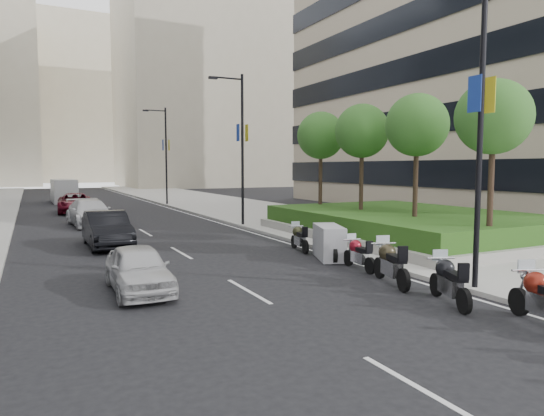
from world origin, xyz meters
TOP-DOWN VIEW (x-y plane):
  - ground at (0.00, 0.00)m, footprint 160.00×160.00m
  - sidewalk_right at (9.00, 30.00)m, footprint 10.00×100.00m
  - lane_edge at (3.70, 30.00)m, footprint 0.12×100.00m
  - lane_centre at (-1.50, 30.00)m, footprint 0.12×100.00m
  - building_cream_right at (22.00, 80.00)m, footprint 28.00×24.00m
  - building_cream_centre at (2.00, 120.00)m, footprint 30.00×24.00m
  - planter at (10.00, 10.00)m, footprint 10.00×14.00m
  - hedge at (10.00, 10.00)m, footprint 9.40×13.40m
  - tree_0 at (8.50, 4.00)m, footprint 2.80×2.80m
  - tree_1 at (8.50, 8.00)m, footprint 2.80×2.80m
  - tree_2 at (8.50, 12.00)m, footprint 2.80×2.80m
  - tree_3 at (8.50, 16.00)m, footprint 2.80×2.80m
  - lamp_post_0 at (4.14, 1.00)m, footprint 2.34×0.45m
  - lamp_post_1 at (4.14, 18.00)m, footprint 2.34×0.45m
  - lamp_post_2 at (4.14, 36.00)m, footprint 2.34×0.45m
  - motorcycle_1 at (3.17, -1.82)m, footprint 1.04×2.33m
  - motorcycle_2 at (2.67, 0.44)m, footprint 1.07×2.18m
  - motorcycle_3 at (2.73, 2.81)m, footprint 0.98×2.37m
  - motorcycle_4 at (3.14, 4.98)m, footprint 0.69×2.06m
  - motorcycle_5 at (3.27, 7.06)m, footprint 1.59×2.34m
  - motorcycle_6 at (3.18, 9.22)m, footprint 0.70×2.06m
  - car_a at (-4.35, 5.35)m, footprint 1.67×3.97m
  - car_b at (-4.04, 13.91)m, footprint 1.74×4.87m
  - car_c at (-3.85, 22.64)m, footprint 2.66×5.65m
  - car_d at (-3.95, 32.04)m, footprint 2.84×5.66m
  - delivery_van at (-4.04, 43.93)m, footprint 2.29×5.62m

SIDE VIEW (x-z plane):
  - ground at x=0.00m, z-range 0.00..0.00m
  - lane_edge at x=3.70m, z-range 0.00..0.01m
  - lane_centre at x=-1.50m, z-range 0.00..0.01m
  - sidewalk_right at x=9.00m, z-range 0.00..0.15m
  - planter at x=10.00m, z-range 0.15..0.55m
  - motorcycle_4 at x=3.14m, z-range 0.04..1.06m
  - motorcycle_6 at x=3.18m, z-range 0.04..1.07m
  - motorcycle_2 at x=2.67m, z-range 0.04..1.18m
  - motorcycle_1 at x=3.17m, z-range 0.04..1.25m
  - motorcycle_3 at x=2.73m, z-range 0.04..1.25m
  - motorcycle_5 at x=3.27m, z-range 0.00..1.32m
  - car_a at x=-4.35m, z-range 0.00..1.34m
  - car_d at x=-3.95m, z-range 0.00..1.54m
  - car_c at x=-3.85m, z-range 0.00..1.59m
  - car_b at x=-4.04m, z-range 0.00..1.60m
  - hedge at x=10.00m, z-range 0.55..1.35m
  - delivery_van at x=-4.04m, z-range -0.08..2.26m
  - lamp_post_0 at x=4.14m, z-range 0.57..9.57m
  - lamp_post_1 at x=4.14m, z-range 0.57..9.57m
  - lamp_post_2 at x=4.14m, z-range 0.57..9.57m
  - tree_0 at x=8.50m, z-range 2.27..8.57m
  - tree_1 at x=8.50m, z-range 2.27..8.57m
  - tree_2 at x=8.50m, z-range 2.27..8.57m
  - tree_3 at x=8.50m, z-range 2.27..8.57m
  - building_cream_right at x=22.00m, z-range 0.00..36.00m
  - building_cream_centre at x=2.00m, z-range 0.00..38.00m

